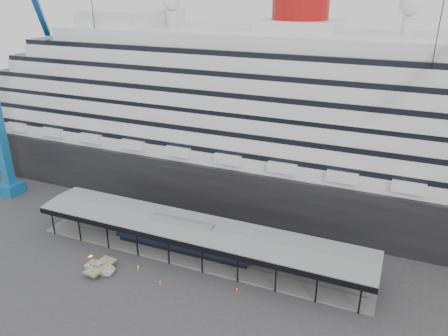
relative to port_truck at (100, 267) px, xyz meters
The scene contains 8 objects.
ground 12.65m from the port_truck, 22.61° to the left, with size 200.00×200.00×0.00m, color #363638.
cruise_ship 42.51m from the port_truck, 72.37° to the left, with size 130.00×30.00×43.90m.
platform_canopy 15.36m from the port_truck, 40.20° to the left, with size 56.00×9.18×5.30m.
port_truck is the anchor object (origin of this frame).
pullman_carriage 13.63m from the port_truck, 47.08° to the left, with size 24.10×3.55×23.61m.
traffic_cone_left 5.74m from the port_truck, 27.72° to the left, with size 0.51×0.51×0.81m.
traffic_cone_mid 10.15m from the port_truck, ahead, with size 0.42×0.42×0.68m.
traffic_cone_right 21.37m from the port_truck, ahead, with size 0.36×0.36×0.69m.
Camera 1 is at (27.56, -48.76, 40.38)m, focal length 35.00 mm.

